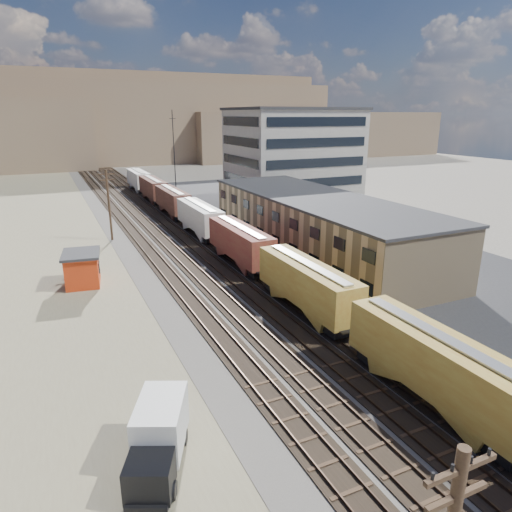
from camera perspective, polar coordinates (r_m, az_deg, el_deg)
name	(u,v)px	position (r m, az deg, el deg)	size (l,w,h in m)	color
ground	(324,368)	(33.66, 8.54, -13.73)	(300.00, 300.00, 0.00)	#6B6356
ballast_bed	(158,223)	(77.53, -12.13, 4.09)	(18.00, 200.00, 0.06)	#4C4742
dirt_yard	(23,254)	(66.17, -27.12, 0.26)	(24.00, 180.00, 0.03)	#796F53
asphalt_lot	(320,229)	(72.31, 7.99, 3.36)	(26.00, 120.00, 0.04)	#232326
rail_tracks	(155,223)	(77.39, -12.53, 4.11)	(11.40, 200.00, 0.24)	black
freight_train	(218,228)	(60.81, -4.80, 3.50)	(3.00, 119.74, 4.46)	black
warehouse	(317,224)	(59.59, 7.62, 3.97)	(12.40, 40.40, 7.25)	tan
office_tower	(292,157)	(90.73, 4.53, 12.21)	(22.60, 18.60, 18.45)	#9E998E
utility_pole_north	(109,204)	(67.33, -17.90, 6.25)	(2.20, 0.32, 10.00)	#382619
radio_mast	(175,160)	(87.11, -10.15, 11.70)	(1.20, 0.16, 18.00)	black
hills_north	(83,123)	(192.45, -20.78, 15.31)	(265.00, 80.00, 32.00)	brown
box_truck	(159,438)	(25.27, -12.08, -21.32)	(4.45, 6.36, 3.20)	silver
maintenance_shed	(82,268)	(51.20, -20.88, -1.43)	(4.34, 5.26, 3.52)	red
parked_car_blue	(322,217)	(77.62, 8.31, 4.84)	(2.39, 5.19, 1.44)	navy
parked_car_far	(341,213)	(81.09, 10.52, 5.28)	(1.78, 4.41, 1.50)	silver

